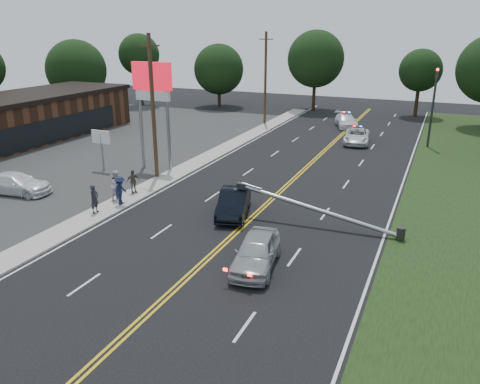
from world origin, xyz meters
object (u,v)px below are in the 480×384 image
at_px(utility_pole_far, 265,79).
at_px(emergency_b, 346,121).
at_px(bystander_b, 117,185).
at_px(pylon_sign, 153,90).
at_px(bystander_a, 94,199).
at_px(fallen_streetlight, 326,212).
at_px(crashed_sedan, 234,202).
at_px(emergency_a, 357,136).
at_px(bystander_d, 133,181).
at_px(waiting_sedan, 256,252).
at_px(traffic_signal, 433,101).
at_px(bystander_c, 120,190).
at_px(parked_car, 17,184).
at_px(small_sign, 101,140).
at_px(utility_pole_mid, 153,108).

distance_m(utility_pole_far, emergency_b, 9.99).
xyz_separation_m(emergency_b, bystander_b, (-8.24, -29.23, 0.36)).
relative_size(pylon_sign, bystander_a, 4.76).
xyz_separation_m(fallen_streetlight, crashed_sedan, (-5.36, -0.21, -0.18)).
xyz_separation_m(emergency_a, bystander_d, (-10.66, -20.45, 0.22)).
bearing_deg(crashed_sedan, bystander_d, 159.25).
bearing_deg(waiting_sedan, crashed_sedan, 113.57).
relative_size(traffic_signal, fallen_streetlight, 0.75).
bearing_deg(bystander_c, bystander_a, 155.29).
bearing_deg(pylon_sign, bystander_c, -72.26).
xyz_separation_m(fallen_streetlight, bystander_a, (-12.73, -3.46, 0.04)).
bearing_deg(parked_car, emergency_b, -35.04).
distance_m(pylon_sign, bystander_d, 7.84).
distance_m(traffic_signal, bystander_a, 30.69).
bearing_deg(small_sign, bystander_b, -44.07).
height_order(emergency_a, bystander_d, bystander_d).
bearing_deg(waiting_sedan, bystander_b, 148.16).
distance_m(utility_pole_far, bystander_c, 28.02).
relative_size(pylon_sign, bystander_c, 4.56).
bearing_deg(emergency_b, bystander_d, -127.35).
distance_m(waiting_sedan, emergency_a, 26.40).
bearing_deg(small_sign, utility_pole_far, 77.69).
height_order(fallen_streetlight, crashed_sedan, fallen_streetlight).
xyz_separation_m(utility_pole_mid, emergency_b, (8.73, 24.11, -4.38)).
distance_m(traffic_signal, utility_pole_mid, 25.12).
height_order(small_sign, bystander_a, small_sign).
distance_m(bystander_c, bystander_d, 2.12).
bearing_deg(bystander_d, traffic_signal, -9.72).
relative_size(small_sign, bystander_c, 1.77).
relative_size(bystander_a, bystander_d, 1.08).
relative_size(utility_pole_mid, emergency_a, 2.05).
bearing_deg(emergency_a, waiting_sedan, -96.83).
height_order(pylon_sign, parked_car, pylon_sign).
bearing_deg(bystander_c, crashed_sedan, -86.70).
bearing_deg(small_sign, emergency_b, 60.70).
relative_size(pylon_sign, waiting_sedan, 1.82).
bearing_deg(pylon_sign, utility_pole_far, 86.28).
xyz_separation_m(fallen_streetlight, utility_pole_far, (-13.39, 26.00, 4.17)).
relative_size(traffic_signal, utility_pole_far, 0.70).
xyz_separation_m(pylon_sign, utility_pole_far, (1.30, 20.00, -0.91)).
bearing_deg(emergency_a, bystander_d, -125.08).
xyz_separation_m(waiting_sedan, bystander_b, (-11.09, 4.48, 0.32)).
xyz_separation_m(waiting_sedan, emergency_b, (-2.85, 33.71, -0.04)).
distance_m(utility_pole_mid, utility_pole_far, 22.00).
distance_m(utility_pole_mid, bystander_d, 5.59).
bearing_deg(parked_car, small_sign, -23.38).
distance_m(small_sign, parked_car, 6.98).
bearing_deg(bystander_b, bystander_d, 0.80).
relative_size(small_sign, bystander_a, 1.84).
height_order(traffic_signal, waiting_sedan, traffic_signal).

